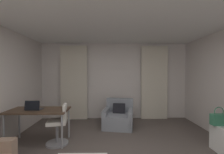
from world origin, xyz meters
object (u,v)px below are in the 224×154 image
object	(u,v)px
desk	(39,112)
laptop	(34,108)
armchair	(119,118)
handbag_primary	(219,119)
desk_chair	(59,126)

from	to	relation	value
desk	laptop	size ratio (longest dim) A/B	4.02
armchair	laptop	size ratio (longest dim) A/B	3.10
laptop	handbag_primary	world-z (taller)	laptop
armchair	desk_chair	world-z (taller)	desk_chair
armchair	laptop	xyz separation A→B (m)	(-1.95, -1.11, 0.55)
desk	desk_chair	distance (m)	0.56
armchair	desk	xyz separation A→B (m)	(-1.87, -1.06, 0.44)
desk_chair	handbag_primary	xyz separation A→B (m)	(3.33, -0.38, 0.26)
laptop	desk_chair	bearing A→B (deg)	-2.26
armchair	desk_chair	xyz separation A→B (m)	(-1.40, -1.13, 0.13)
handbag_primary	armchair	bearing A→B (deg)	141.89
desk	handbag_primary	size ratio (longest dim) A/B	3.53
armchair	laptop	distance (m)	2.31
armchair	handbag_primary	world-z (taller)	handbag_primary
armchair	desk	distance (m)	2.19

